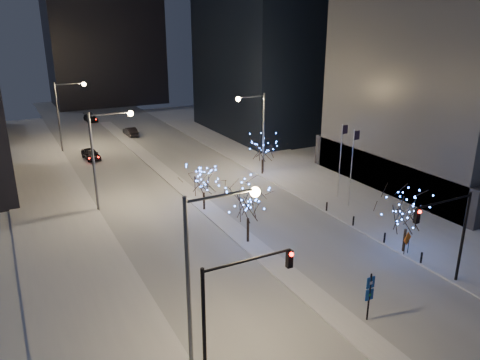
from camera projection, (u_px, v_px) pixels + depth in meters
ground at (353, 330)px, 29.01m from camera, size 160.00×160.00×0.00m
road at (167, 174)px, 58.34m from camera, size 20.00×130.00×0.02m
median at (181, 186)px, 54.13m from camera, size 2.00×80.00×0.15m
east_sidewalk at (339, 191)px, 52.32m from camera, size 10.00×90.00×0.15m
west_sidewalk at (68, 246)px, 39.61m from camera, size 8.00×90.00×0.15m
plinth at (471, 157)px, 58.35m from camera, size 30.00×24.00×4.00m
horizon_block at (101, 7)px, 101.94m from camera, size 24.00×14.00×42.00m
street_lamp_w_near at (206, 255)px, 24.66m from camera, size 4.40×0.56×10.00m
street_lamp_w_mid at (103, 147)px, 45.61m from camera, size 4.40×0.56×10.00m
street_lamp_w_far at (65, 107)px, 66.57m from camera, size 4.40×0.56×10.00m
street_lamp_east at (257, 123)px, 56.48m from camera, size 3.90×0.56×10.00m
traffic_signal_west at (232, 300)px, 23.76m from camera, size 5.26×0.43×7.00m
traffic_signal_east at (450, 227)px, 32.22m from camera, size 5.26×0.43×7.00m
flagpoles at (347, 159)px, 47.77m from camera, size 1.35×2.60×8.00m
bollards at (368, 229)px, 41.66m from camera, size 0.16×12.16×0.90m
car_near at (91, 154)px, 64.46m from camera, size 2.25×4.56×1.49m
car_mid at (131, 132)px, 77.46m from camera, size 1.62×4.40×1.44m
car_far at (91, 118)px, 88.54m from camera, size 2.16×4.82×1.37m
holiday_tree_median_near at (248, 202)px, 39.19m from camera, size 5.31×5.31×5.46m
holiday_tree_median_far at (203, 181)px, 46.25m from camera, size 4.37×4.37×4.59m
holiday_tree_plaza_near at (408, 211)px, 37.55m from camera, size 4.58×4.58×5.48m
holiday_tree_plaza_far at (263, 147)px, 57.08m from camera, size 4.42×4.42×5.37m
wayfinding_sign at (370, 292)px, 29.37m from camera, size 0.60×0.11×3.35m
construction_sign at (407, 241)px, 37.84m from camera, size 1.15×0.37×1.95m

